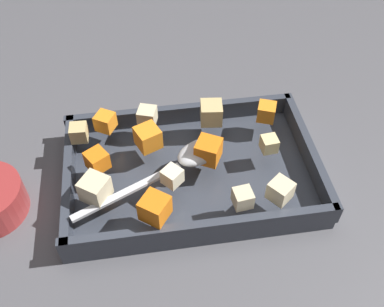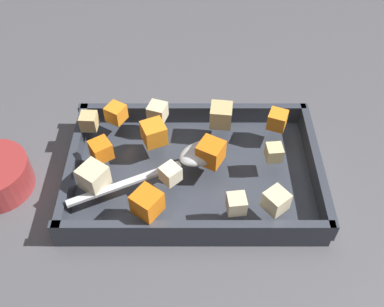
{
  "view_description": "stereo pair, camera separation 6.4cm",
  "coord_description": "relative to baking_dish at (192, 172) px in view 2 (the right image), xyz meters",
  "views": [
    {
      "loc": [
        -0.06,
        -0.43,
        0.54
      ],
      "look_at": [
        0.0,
        -0.01,
        0.06
      ],
      "focal_mm": 41.2,
      "sensor_mm": 36.0,
      "label": 1
    },
    {
      "loc": [
        0.0,
        -0.44,
        0.54
      ],
      "look_at": [
        0.0,
        -0.01,
        0.06
      ],
      "focal_mm": 41.2,
      "sensor_mm": 36.0,
      "label": 2
    }
  ],
  "objects": [
    {
      "name": "carrot_chunk_mid_right",
      "position": [
        0.13,
        0.07,
        0.05
      ],
      "size": [
        0.04,
        0.04,
        0.03
      ],
      "primitive_type": "cube",
      "rotation": [
        0.0,
        0.0,
        4.34
      ],
      "color": "orange",
      "rests_on": "baking_dish"
    },
    {
      "name": "carrot_chunk_under_handle",
      "position": [
        0.02,
        -0.0,
        0.05
      ],
      "size": [
        0.05,
        0.05,
        0.03
      ],
      "primitive_type": "cube",
      "rotation": [
        0.0,
        0.0,
        2.64
      ],
      "color": "orange",
      "rests_on": "baking_dish"
    },
    {
      "name": "potato_chunk_corner_ne",
      "position": [
        0.06,
        -0.09,
        0.05
      ],
      "size": [
        0.03,
        0.03,
        0.02
      ],
      "primitive_type": "cube",
      "rotation": [
        0.0,
        0.0,
        4.83
      ],
      "color": "beige",
      "rests_on": "baking_dish"
    },
    {
      "name": "potato_chunk_rim_edge",
      "position": [
        0.11,
        -0.09,
        0.05
      ],
      "size": [
        0.04,
        0.04,
        0.03
      ],
      "primitive_type": "cube",
      "rotation": [
        0.0,
        0.0,
        3.81
      ],
      "color": "beige",
      "rests_on": "baking_dish"
    },
    {
      "name": "carrot_chunk_corner_sw",
      "position": [
        -0.06,
        0.04,
        0.05
      ],
      "size": [
        0.04,
        0.04,
        0.03
      ],
      "primitive_type": "cube",
      "rotation": [
        0.0,
        0.0,
        0.41
      ],
      "color": "orange",
      "rests_on": "baking_dish"
    },
    {
      "name": "potato_chunk_far_left",
      "position": [
        -0.16,
        0.07,
        0.05
      ],
      "size": [
        0.03,
        0.03,
        0.03
      ],
      "primitive_type": "cube",
      "rotation": [
        0.0,
        0.0,
        3.09
      ],
      "color": "tan",
      "rests_on": "baking_dish"
    },
    {
      "name": "potato_chunk_near_right",
      "position": [
        0.04,
        0.07,
        0.05
      ],
      "size": [
        0.04,
        0.04,
        0.03
      ],
      "primitive_type": "cube",
      "rotation": [
        0.0,
        0.0,
        3.02
      ],
      "color": "tan",
      "rests_on": "baking_dish"
    },
    {
      "name": "carrot_chunk_mid_left",
      "position": [
        -0.12,
        0.08,
        0.05
      ],
      "size": [
        0.04,
        0.04,
        0.03
      ],
      "primitive_type": "cube",
      "rotation": [
        0.0,
        0.0,
        5.76
      ],
      "color": "orange",
      "rests_on": "baking_dish"
    },
    {
      "name": "potato_chunk_heap_top",
      "position": [
        -0.06,
        0.08,
        0.05
      ],
      "size": [
        0.03,
        0.03,
        0.03
      ],
      "primitive_type": "cube",
      "rotation": [
        0.0,
        0.0,
        4.39
      ],
      "color": "beige",
      "rests_on": "baking_dish"
    },
    {
      "name": "potato_chunk_front_center",
      "position": [
        -0.03,
        -0.04,
        0.05
      ],
      "size": [
        0.03,
        0.03,
        0.02
      ],
      "primitive_type": "cube",
      "rotation": [
        0.0,
        0.0,
        0.74
      ],
      "color": "beige",
      "rests_on": "baking_dish"
    },
    {
      "name": "potato_chunk_heap_side",
      "position": [
        0.12,
        0.0,
        0.05
      ],
      "size": [
        0.02,
        0.02,
        0.02
      ],
      "primitive_type": "cube",
      "rotation": [
        0.0,
        0.0,
        1.66
      ],
      "color": "#E0CC89",
      "rests_on": "baking_dish"
    },
    {
      "name": "carrot_chunk_center",
      "position": [
        -0.06,
        -0.09,
        0.05
      ],
      "size": [
        0.05,
        0.05,
        0.03
      ],
      "primitive_type": "cube",
      "rotation": [
        0.0,
        0.0,
        0.93
      ],
      "color": "orange",
      "rests_on": "baking_dish"
    },
    {
      "name": "serving_spoon",
      "position": [
        -0.0,
        -0.0,
        0.04
      ],
      "size": [
        0.23,
        0.13,
        0.02
      ],
      "rotation": [
        0.0,
        0.0,
        3.58
      ],
      "color": "silver",
      "rests_on": "baking_dish"
    },
    {
      "name": "baking_dish",
      "position": [
        0.0,
        0.0,
        0.0
      ],
      "size": [
        0.38,
        0.24,
        0.05
      ],
      "color": "#333842",
      "rests_on": "ground_plane"
    },
    {
      "name": "ground_plane",
      "position": [
        -0.0,
        0.01,
        -0.01
      ],
      "size": [
        4.0,
        4.0,
        0.0
      ],
      "primitive_type": "plane",
      "color": "#4C4C51"
    },
    {
      "name": "potato_chunk_near_spoon",
      "position": [
        -0.14,
        -0.05,
        0.05
      ],
      "size": [
        0.05,
        0.05,
        0.03
      ],
      "primitive_type": "cube",
      "rotation": [
        0.0,
        0.0,
        4.1
      ],
      "color": "beige",
      "rests_on": "baking_dish"
    },
    {
      "name": "carrot_chunk_back_center",
      "position": [
        -0.14,
        0.0,
        0.05
      ],
      "size": [
        0.04,
        0.04,
        0.03
      ],
      "primitive_type": "cube",
      "rotation": [
        0.0,
        0.0,
        0.57
      ],
      "color": "orange",
      "rests_on": "baking_dish"
    }
  ]
}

